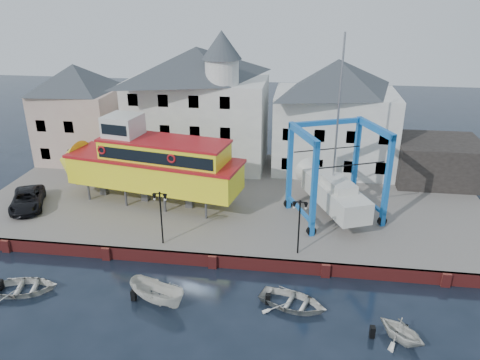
# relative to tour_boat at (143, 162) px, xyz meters

# --- Properties ---
(ground) EXTENTS (140.00, 140.00, 0.00)m
(ground) POSITION_rel_tour_boat_xyz_m (7.66, -8.30, -4.62)
(ground) COLOR black
(ground) RESTS_ON ground
(hardstanding) EXTENTS (44.00, 22.00, 1.00)m
(hardstanding) POSITION_rel_tour_boat_xyz_m (7.66, 2.70, -4.12)
(hardstanding) COLOR #5E5953
(hardstanding) RESTS_ON ground
(quay_wall) EXTENTS (44.00, 0.47, 1.00)m
(quay_wall) POSITION_rel_tour_boat_xyz_m (7.66, -8.19, -4.12)
(quay_wall) COLOR maroon
(quay_wall) RESTS_ON ground
(building_pink) EXTENTS (8.00, 7.00, 10.30)m
(building_pink) POSITION_rel_tour_boat_xyz_m (-10.34, 9.70, 1.53)
(building_pink) COLOR tan
(building_pink) RESTS_ON hardstanding
(building_white_main) EXTENTS (14.00, 8.30, 14.00)m
(building_white_main) POSITION_rel_tour_boat_xyz_m (2.79, 10.09, 2.72)
(building_white_main) COLOR silver
(building_white_main) RESTS_ON hardstanding
(building_white_right) EXTENTS (12.00, 8.00, 11.20)m
(building_white_right) POSITION_rel_tour_boat_xyz_m (16.66, 10.70, 1.98)
(building_white_right) COLOR silver
(building_white_right) RESTS_ON hardstanding
(shed_dark) EXTENTS (8.00, 7.00, 4.00)m
(shed_dark) POSITION_rel_tour_boat_xyz_m (26.66, 8.70, -1.62)
(shed_dark) COLOR black
(shed_dark) RESTS_ON hardstanding
(lamp_post_left) EXTENTS (1.12, 0.32, 4.20)m
(lamp_post_left) POSITION_rel_tour_boat_xyz_m (3.66, -7.10, -0.45)
(lamp_post_left) COLOR black
(lamp_post_left) RESTS_ON hardstanding
(lamp_post_right) EXTENTS (1.12, 0.32, 4.20)m
(lamp_post_right) POSITION_rel_tour_boat_xyz_m (13.66, -7.10, -0.45)
(lamp_post_right) COLOR black
(lamp_post_right) RESTS_ON hardstanding
(tour_boat) EXTENTS (18.09, 7.40, 7.67)m
(tour_boat) POSITION_rel_tour_boat_xyz_m (0.00, 0.00, 0.00)
(tour_boat) COLOR #59595E
(tour_boat) RESTS_ON hardstanding
(travel_lift) EXTENTS (8.40, 9.92, 14.71)m
(travel_lift) POSITION_rel_tour_boat_xyz_m (16.09, -0.04, -1.17)
(travel_lift) COLOR #1467A1
(travel_lift) RESTS_ON hardstanding
(van) EXTENTS (4.49, 5.98, 1.51)m
(van) POSITION_rel_tour_boat_xyz_m (-9.66, -2.82, -2.86)
(van) COLOR black
(van) RESTS_ON hardstanding
(motorboat_a) EXTENTS (4.49, 3.07, 1.62)m
(motorboat_a) POSITION_rel_tour_boat_xyz_m (4.94, -12.74, -4.62)
(motorboat_a) COLOR silver
(motorboat_a) RESTS_ON ground
(motorboat_b) EXTENTS (5.10, 4.30, 0.90)m
(motorboat_b) POSITION_rel_tour_boat_xyz_m (13.54, -11.93, -4.62)
(motorboat_b) COLOR silver
(motorboat_b) RESTS_ON ground
(motorboat_c) EXTENTS (3.84, 3.83, 1.54)m
(motorboat_c) POSITION_rel_tour_boat_xyz_m (19.75, -14.15, -4.62)
(motorboat_c) COLOR silver
(motorboat_c) RESTS_ON ground
(motorboat_d) EXTENTS (5.04, 4.11, 0.92)m
(motorboat_d) POSITION_rel_tour_boat_xyz_m (-4.24, -12.89, -4.62)
(motorboat_d) COLOR silver
(motorboat_d) RESTS_ON ground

